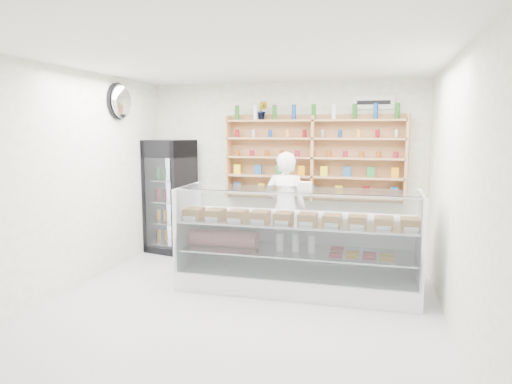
# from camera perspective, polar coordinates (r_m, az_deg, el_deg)

# --- Properties ---
(room) EXTENTS (5.00, 5.00, 5.00)m
(room) POSITION_cam_1_polar(r_m,az_deg,el_deg) (5.11, -2.05, 0.68)
(room) COLOR #B4B4B9
(room) RESTS_ON ground
(display_counter) EXTENTS (3.00, 0.90, 1.31)m
(display_counter) POSITION_cam_1_polar(r_m,az_deg,el_deg) (5.89, 5.07, -8.75)
(display_counter) COLOR white
(display_counter) RESTS_ON floor
(shop_worker) EXTENTS (0.63, 0.42, 1.72)m
(shop_worker) POSITION_cam_1_polar(r_m,az_deg,el_deg) (6.82, 3.70, -2.14)
(shop_worker) COLOR white
(shop_worker) RESTS_ON floor
(drinks_cooler) EXTENTS (0.80, 0.78, 1.87)m
(drinks_cooler) POSITION_cam_1_polar(r_m,az_deg,el_deg) (7.77, -10.66, -0.48)
(drinks_cooler) COLOR black
(drinks_cooler) RESTS_ON floor
(wall_shelving) EXTENTS (2.84, 0.28, 1.33)m
(wall_shelving) POSITION_cam_1_polar(r_m,az_deg,el_deg) (7.27, 7.13, 4.24)
(wall_shelving) COLOR tan
(wall_shelving) RESTS_ON back_wall
(potted_plant) EXTENTS (0.17, 0.14, 0.29)m
(potted_plant) POSITION_cam_1_polar(r_m,az_deg,el_deg) (7.42, 0.80, 10.14)
(potted_plant) COLOR #1E6626
(potted_plant) RESTS_ON wall_shelving
(security_mirror) EXTENTS (0.15, 0.50, 0.50)m
(security_mirror) POSITION_cam_1_polar(r_m,az_deg,el_deg) (7.08, -16.48, 10.83)
(security_mirror) COLOR silver
(security_mirror) RESTS_ON left_wall
(wall_sign) EXTENTS (0.62, 0.03, 0.20)m
(wall_sign) POSITION_cam_1_polar(r_m,az_deg,el_deg) (7.34, 14.49, 10.78)
(wall_sign) COLOR white
(wall_sign) RESTS_ON back_wall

